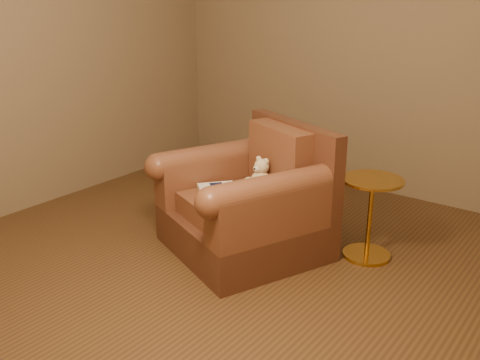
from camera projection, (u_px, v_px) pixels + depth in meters
The scene contains 6 objects.
floor at pixel (226, 265), 3.63m from camera, with size 4.00×4.00×0.00m, color #55381D.
room at pixel (224, 0), 3.06m from camera, with size 4.02×4.02×2.71m.
armchair at pixel (250, 204), 3.77m from camera, with size 1.27×1.24×0.89m.
teddy_bear at pixel (259, 178), 3.75m from camera, with size 0.18×0.21×0.25m.
guidebook at pixel (221, 194), 3.67m from camera, with size 0.50×0.48×0.04m.
side_table at pixel (370, 215), 3.65m from camera, with size 0.41×0.41×0.58m.
Camera 1 is at (2.02, -2.52, 1.76)m, focal length 40.00 mm.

